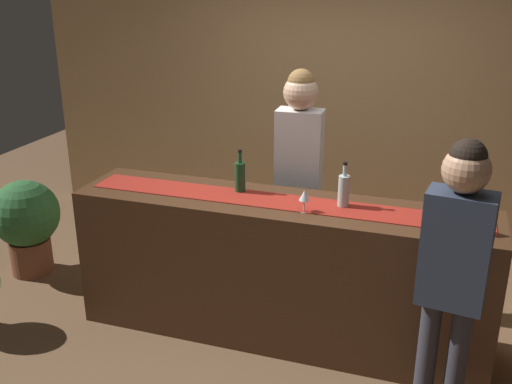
{
  "coord_description": "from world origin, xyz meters",
  "views": [
    {
      "loc": [
        0.99,
        -3.49,
        2.44
      ],
      "look_at": [
        -0.17,
        0.0,
        1.07
      ],
      "focal_mm": 41.32,
      "sensor_mm": 36.0,
      "label": 1
    }
  ],
  "objects_px": {
    "potted_plant_tall": "(26,221)",
    "wine_bottle_green": "(240,176)",
    "wine_bottle_clear": "(344,190)",
    "customer_sipping": "(455,260)",
    "wine_glass_near_customer": "(486,217)",
    "wine_glass_mid_counter": "(304,196)",
    "bartender": "(299,160)"
  },
  "relations": [
    {
      "from": "customer_sipping",
      "to": "wine_bottle_green",
      "type": "bearing_deg",
      "value": 162.53
    },
    {
      "from": "wine_bottle_green",
      "to": "wine_glass_near_customer",
      "type": "relative_size",
      "value": 2.1
    },
    {
      "from": "wine_bottle_green",
      "to": "wine_bottle_clear",
      "type": "distance_m",
      "value": 0.73
    },
    {
      "from": "wine_glass_near_customer",
      "to": "bartender",
      "type": "relative_size",
      "value": 0.08
    },
    {
      "from": "wine_bottle_clear",
      "to": "wine_glass_mid_counter",
      "type": "xyz_separation_m",
      "value": [
        -0.22,
        -0.17,
        -0.01
      ]
    },
    {
      "from": "wine_bottle_green",
      "to": "wine_glass_near_customer",
      "type": "distance_m",
      "value": 1.6
    },
    {
      "from": "wine_bottle_green",
      "to": "potted_plant_tall",
      "type": "xyz_separation_m",
      "value": [
        -1.97,
        0.12,
        -0.65
      ]
    },
    {
      "from": "wine_glass_mid_counter",
      "to": "potted_plant_tall",
      "type": "xyz_separation_m",
      "value": [
        -2.48,
        0.34,
        -0.64
      ]
    },
    {
      "from": "wine_bottle_clear",
      "to": "wine_glass_mid_counter",
      "type": "height_order",
      "value": "wine_bottle_clear"
    },
    {
      "from": "bartender",
      "to": "wine_glass_mid_counter",
      "type": "bearing_deg",
      "value": 104.63
    },
    {
      "from": "wine_glass_mid_counter",
      "to": "customer_sipping",
      "type": "height_order",
      "value": "customer_sipping"
    },
    {
      "from": "wine_glass_mid_counter",
      "to": "potted_plant_tall",
      "type": "distance_m",
      "value": 2.58
    },
    {
      "from": "wine_bottle_green",
      "to": "wine_glass_near_customer",
      "type": "height_order",
      "value": "wine_bottle_green"
    },
    {
      "from": "wine_bottle_clear",
      "to": "bartender",
      "type": "distance_m",
      "value": 0.68
    },
    {
      "from": "wine_bottle_green",
      "to": "customer_sipping",
      "type": "bearing_deg",
      "value": -25.56
    },
    {
      "from": "wine_bottle_clear",
      "to": "wine_glass_mid_counter",
      "type": "relative_size",
      "value": 2.1
    },
    {
      "from": "bartender",
      "to": "wine_bottle_green",
      "type": "bearing_deg",
      "value": 56.2
    },
    {
      "from": "wine_bottle_green",
      "to": "bartender",
      "type": "height_order",
      "value": "bartender"
    },
    {
      "from": "wine_bottle_green",
      "to": "wine_glass_near_customer",
      "type": "xyz_separation_m",
      "value": [
        1.58,
        -0.22,
        -0.01
      ]
    },
    {
      "from": "bartender",
      "to": "customer_sipping",
      "type": "bearing_deg",
      "value": 131.75
    },
    {
      "from": "wine_bottle_clear",
      "to": "bartender",
      "type": "height_order",
      "value": "bartender"
    },
    {
      "from": "wine_bottle_clear",
      "to": "customer_sipping",
      "type": "xyz_separation_m",
      "value": [
        0.7,
        -0.63,
        -0.08
      ]
    },
    {
      "from": "wine_glass_mid_counter",
      "to": "potted_plant_tall",
      "type": "height_order",
      "value": "wine_glass_mid_counter"
    },
    {
      "from": "customer_sipping",
      "to": "potted_plant_tall",
      "type": "relative_size",
      "value": 2.05
    },
    {
      "from": "wine_glass_near_customer",
      "to": "wine_glass_mid_counter",
      "type": "distance_m",
      "value": 1.07
    },
    {
      "from": "wine_bottle_clear",
      "to": "wine_glass_near_customer",
      "type": "relative_size",
      "value": 2.1
    },
    {
      "from": "customer_sipping",
      "to": "potted_plant_tall",
      "type": "height_order",
      "value": "customer_sipping"
    },
    {
      "from": "wine_glass_near_customer",
      "to": "bartender",
      "type": "height_order",
      "value": "bartender"
    },
    {
      "from": "bartender",
      "to": "potted_plant_tall",
      "type": "relative_size",
      "value": 2.18
    },
    {
      "from": "wine_glass_near_customer",
      "to": "wine_glass_mid_counter",
      "type": "height_order",
      "value": "same"
    },
    {
      "from": "potted_plant_tall",
      "to": "wine_bottle_green",
      "type": "bearing_deg",
      "value": -3.61
    },
    {
      "from": "wine_bottle_clear",
      "to": "potted_plant_tall",
      "type": "distance_m",
      "value": 2.78
    }
  ]
}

